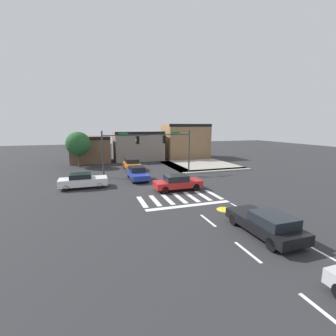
% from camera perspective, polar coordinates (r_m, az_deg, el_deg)
% --- Properties ---
extents(ground_plane, '(120.00, 120.00, 0.00)m').
position_cam_1_polar(ground_plane, '(23.97, -1.04, -4.20)').
color(ground_plane, '#2B2B2D').
extents(crosswalk_near, '(6.81, 2.91, 0.01)m').
position_cam_1_polar(crosswalk_near, '(19.88, 2.86, -7.25)').
color(crosswalk_near, silver).
rests_on(crosswalk_near, ground_plane).
extents(lane_markings, '(6.80, 20.25, 0.01)m').
position_cam_1_polar(lane_markings, '(14.22, 18.68, -15.13)').
color(lane_markings, white).
rests_on(lane_markings, ground_plane).
extents(bike_detector_marking, '(1.15, 1.15, 0.01)m').
position_cam_1_polar(bike_detector_marking, '(17.71, 13.53, -9.76)').
color(bike_detector_marking, yellow).
rests_on(bike_detector_marking, ground_plane).
extents(curb_corner_northeast, '(10.00, 10.60, 0.15)m').
position_cam_1_polar(curb_corner_northeast, '(35.62, 7.53, 0.60)').
color(curb_corner_northeast, '#9E998E').
rests_on(curb_corner_northeast, ground_plane).
extents(storefront_row, '(24.03, 6.12, 6.28)m').
position_cam_1_polar(storefront_row, '(42.35, -4.60, 5.76)').
color(storefront_row, brown).
rests_on(storefront_row, ground_plane).
extents(traffic_signal_northwest, '(5.50, 0.32, 5.39)m').
position_cam_1_polar(traffic_signal_northwest, '(28.18, -11.65, 5.38)').
color(traffic_signal_northwest, '#383A3D').
rests_on(traffic_signal_northwest, ground_plane).
extents(traffic_signal_northeast, '(4.21, 0.32, 5.41)m').
position_cam_1_polar(traffic_signal_northeast, '(29.37, 2.44, 5.72)').
color(traffic_signal_northeast, '#383A3D').
rests_on(traffic_signal_northeast, ground_plane).
extents(car_orange, '(1.91, 4.19, 1.48)m').
position_cam_1_polar(car_orange, '(32.60, -8.70, 0.87)').
color(car_orange, orange).
rests_on(car_orange, ground_plane).
extents(car_blue, '(1.77, 4.51, 1.45)m').
position_cam_1_polar(car_blue, '(26.55, -7.40, -1.26)').
color(car_blue, '#23389E').
rests_on(car_blue, ground_plane).
extents(car_red, '(4.43, 1.78, 1.42)m').
position_cam_1_polar(car_red, '(22.09, 2.28, -3.53)').
color(car_red, red).
rests_on(car_red, ground_plane).
extents(car_white, '(4.46, 1.80, 1.43)m').
position_cam_1_polar(car_white, '(24.28, -19.92, -2.89)').
color(car_white, white).
rests_on(car_white, ground_plane).
extents(car_black, '(1.93, 4.69, 1.39)m').
position_cam_1_polar(car_black, '(14.26, 22.66, -12.25)').
color(car_black, black).
rests_on(car_black, ground_plane).
extents(roadside_tree, '(3.47, 3.47, 5.14)m').
position_cam_1_polar(roadside_tree, '(36.30, -20.92, 5.46)').
color(roadside_tree, '#4C3823').
rests_on(roadside_tree, ground_plane).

